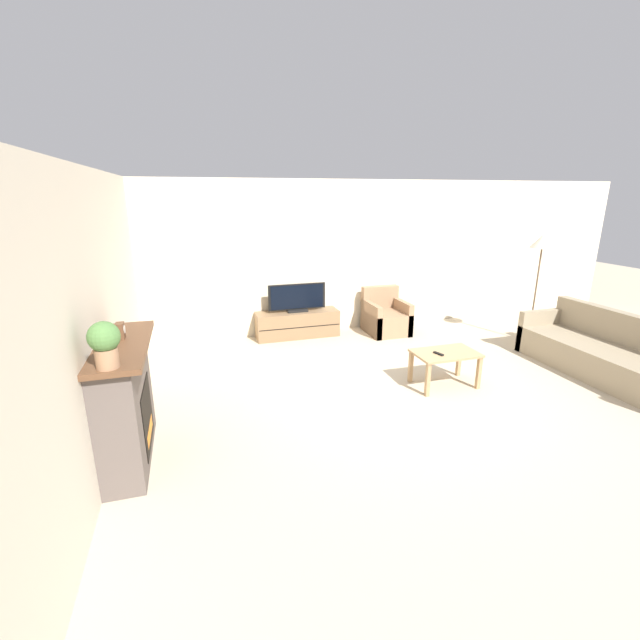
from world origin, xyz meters
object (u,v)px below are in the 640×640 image
object	(u,v)px
potted_plant	(105,342)
tv	(297,299)
remote	(438,354)
tv_stand	(297,324)
armchair	(385,318)
fireplace	(125,402)
floor_lamp	(542,247)
mantel_clock	(120,331)
coffee_table	(445,357)
couch	(609,357)
mantel_vase_left	(110,345)

from	to	relation	value
potted_plant	tv	size ratio (longest dim) A/B	0.36
tv	remote	distance (m)	2.86
tv_stand	armchair	bearing A→B (deg)	-7.64
fireplace	floor_lamp	world-z (taller)	floor_lamp
mantel_clock	tv_stand	xyz separation A→B (m)	(2.39, 2.95, -1.01)
armchair	coffee_table	distance (m)	2.33
remote	couch	distance (m)	2.52
remote	tv	bearing A→B (deg)	98.78
tv	fireplace	bearing A→B (deg)	-128.01
coffee_table	tv_stand	bearing A→B (deg)	118.44
tv	floor_lamp	distance (m)	4.12
floor_lamp	tv_stand	bearing A→B (deg)	159.38
fireplace	tv	size ratio (longest dim) A/B	1.35
remote	floor_lamp	distance (m)	3.00
tv	armchair	bearing A→B (deg)	-7.57
potted_plant	mantel_clock	bearing A→B (deg)	89.94
fireplace	armchair	size ratio (longest dim) A/B	1.69
mantel_clock	armchair	bearing A→B (deg)	34.35
mantel_vase_left	couch	world-z (taller)	mantel_vase_left
mantel_vase_left	armchair	bearing A→B (deg)	39.37
coffee_table	mantel_clock	bearing A→B (deg)	-173.62
coffee_table	floor_lamp	bearing A→B (deg)	24.96
fireplace	coffee_table	world-z (taller)	fireplace
fireplace	floor_lamp	size ratio (longest dim) A/B	0.75
coffee_table	remote	world-z (taller)	remote
potted_plant	tv_stand	distance (m)	4.52
coffee_table	mantel_vase_left	bearing A→B (deg)	-165.55
potted_plant	tv_stand	bearing A→B (deg)	56.88
mantel_clock	tv	xyz separation A→B (m)	(2.39, 2.94, -0.55)
fireplace	potted_plant	world-z (taller)	potted_plant
mantel_clock	remote	xyz separation A→B (m)	(3.62, 0.38, -0.76)
coffee_table	fireplace	bearing A→B (deg)	-171.60
fireplace	armchair	distance (m)	4.94
armchair	couch	world-z (taller)	couch
remote	fireplace	bearing A→B (deg)	171.16
mantel_clock	couch	bearing A→B (deg)	0.33
floor_lamp	mantel_clock	bearing A→B (deg)	-166.00
mantel_vase_left	coffee_table	bearing A→B (deg)	14.45
tv_stand	remote	xyz separation A→B (m)	(1.23, -2.57, 0.25)
fireplace	armchair	bearing A→B (deg)	35.55
remote	floor_lamp	size ratio (longest dim) A/B	0.08
remote	couch	size ratio (longest dim) A/B	0.06
tv_stand	mantel_vase_left	bearing A→B (deg)	-124.39
mantel_vase_left	coffee_table	xyz separation A→B (m)	(3.76, 0.97, -0.90)
mantel_vase_left	tv_stand	xyz separation A→B (m)	(2.39, 3.49, -1.06)
mantel_clock	remote	size ratio (longest dim) A/B	0.97
armchair	remote	distance (m)	2.39
mantel_vase_left	fireplace	bearing A→B (deg)	92.35
couch	floor_lamp	world-z (taller)	floor_lamp
tv_stand	remote	size ratio (longest dim) A/B	9.40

